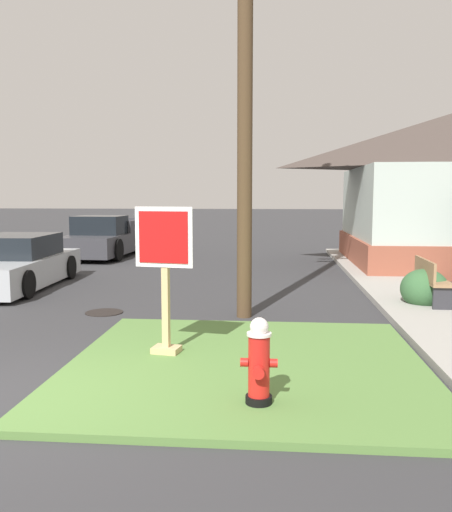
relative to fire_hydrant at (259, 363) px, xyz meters
name	(u,v)px	position (x,y,z in m)	size (l,w,h in m)	color
ground_plane	(2,408)	(-2.67, -0.17, -0.50)	(160.00, 160.00, 0.00)	#333335
grass_corner_patch	(247,365)	(-0.19, 1.37, -0.46)	(4.53, 4.49, 0.08)	#567F3D
sidewalk_strip	(422,297)	(3.27, 6.20, -0.44)	(2.20, 19.30, 0.12)	#9E9B93
fire_hydrant	(259,363)	(0.00, 0.00, 0.00)	(0.38, 0.34, 0.90)	black
stop_sign	(165,282)	(-1.30, 1.68, 0.55)	(0.79, 0.34, 1.97)	tan
manhole_cover	(104,312)	(-3.03, 4.39, -0.50)	(0.70, 0.70, 0.02)	black
parked_sedan_silver	(15,265)	(-6.04, 6.98, 0.04)	(2.08, 4.52, 1.25)	#ADB2B7
pickup_truck_charcoal	(107,239)	(-5.88, 13.67, 0.11)	(2.20, 5.25, 1.48)	#38383D
street_bench	(431,279)	(3.19, 5.32, 0.08)	(0.43, 1.45, 0.85)	#93704C
utility_pole	(245,19)	(-0.38, 4.29, 4.70)	(1.44, 0.27, 9.99)	#4C3823
shrub_by_curb	(424,289)	(3.07, 5.30, -0.11)	(0.92, 0.92, 0.78)	#356137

